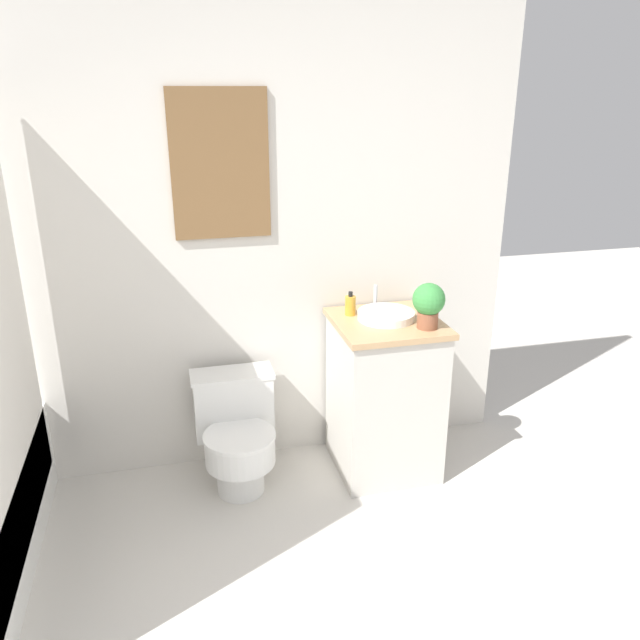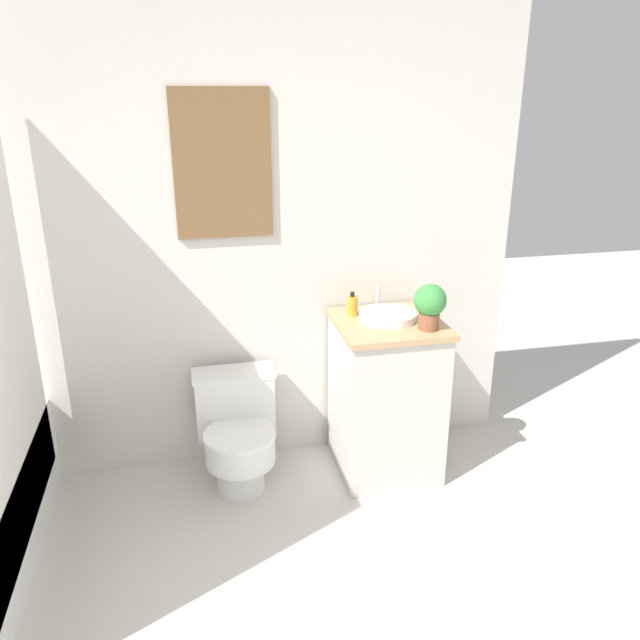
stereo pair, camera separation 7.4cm
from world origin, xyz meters
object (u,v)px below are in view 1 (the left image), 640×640
object	(u,v)px
toilet	(237,432)
sink	(386,315)
potted_plant	(429,303)
soap_bottle	(350,305)

from	to	relation	value
toilet	sink	bearing A→B (deg)	-0.24
sink	potted_plant	distance (m)	0.25
sink	soap_bottle	xyz separation A→B (m)	(-0.16, 0.10, 0.03)
sink	potted_plant	size ratio (longest dim) A/B	1.44
sink	potted_plant	xyz separation A→B (m)	(0.15, -0.17, 0.11)
toilet	potted_plant	size ratio (longest dim) A/B	2.58
toilet	potted_plant	bearing A→B (deg)	-10.50
sink	soap_bottle	size ratio (longest dim) A/B	2.61
potted_plant	toilet	bearing A→B (deg)	169.50
toilet	soap_bottle	size ratio (longest dim) A/B	4.68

